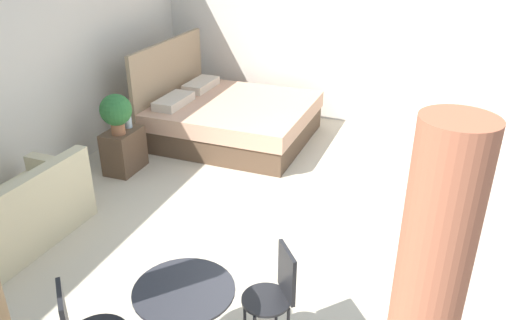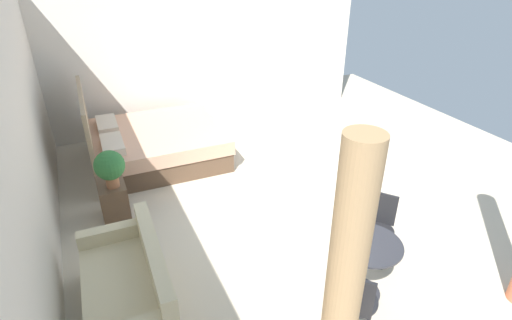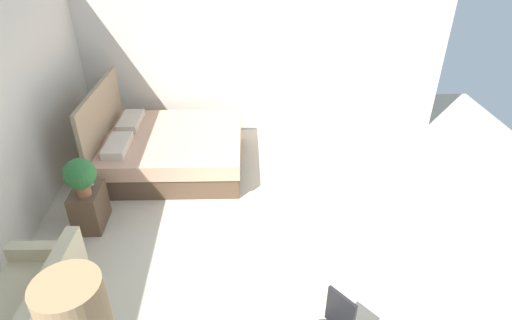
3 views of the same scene
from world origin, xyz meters
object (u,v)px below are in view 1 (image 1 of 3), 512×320
Objects in this scene: potted_plant at (116,111)px; balcony_table at (186,312)px; bed at (230,118)px; cafe_chair_near_couch at (276,290)px; couch at (14,219)px; vase at (128,121)px; nightstand at (124,150)px.

potted_plant reaches higher than balcony_table.
bed is 2.60× the size of cafe_chair_near_couch.
bed is at bearing -15.94° from couch.
bed is at bearing 28.03° from cafe_chair_near_couch.
bed reaches higher than couch.
couch is (-3.23, 0.92, -0.03)m from bed.
couch is at bearing 71.83° from balcony_table.
couch is at bearing 176.56° from potted_plant.
potted_plant reaches higher than cafe_chair_near_couch.
potted_plant is 2.83× the size of vase.
bed is at bearing 19.03° from balcony_table.
cafe_chair_near_couch is at bearing -129.44° from vase.
couch is 1.78m from potted_plant.
couch is 1.78m from nightstand.
potted_plant is 0.72× the size of balcony_table.
balcony_table is at bearing -138.76° from nightstand.
bed is 4.32× the size of potted_plant.
nightstand is (-1.45, 0.85, -0.04)m from bed.
vase is at bearing 148.13° from bed.
potted_plant reaches higher than nightstand.
bed reaches higher than nightstand.
balcony_table is (-2.66, -2.20, -0.16)m from vase.
bed is 3.99× the size of nightstand.
cafe_chair_near_couch is (-3.57, -1.90, 0.19)m from bed.
potted_plant is at bearing -3.44° from couch.
nightstand is 1.08× the size of potted_plant.
cafe_chair_near_couch reaches higher than couch.
vase is 0.21× the size of cafe_chair_near_couch.
cafe_chair_near_couch reaches higher than balcony_table.
potted_plant is (1.68, -0.10, 0.56)m from couch.
couch reaches higher than nightstand.
cafe_chair_near_couch is at bearing -96.90° from couch.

